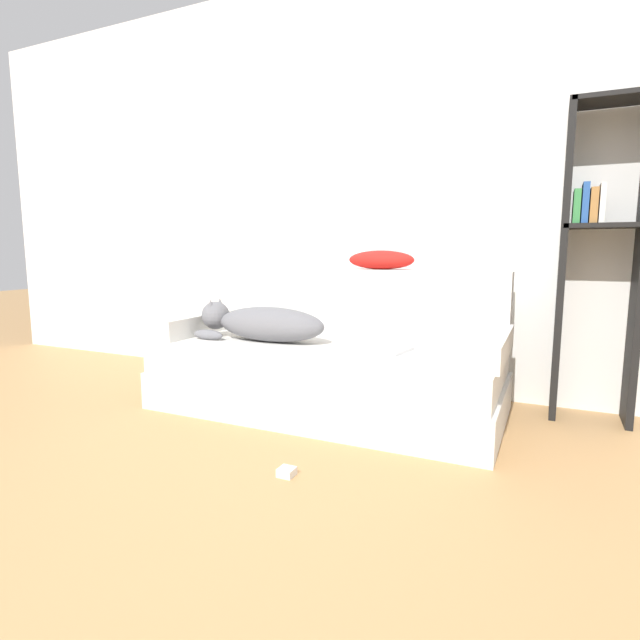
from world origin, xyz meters
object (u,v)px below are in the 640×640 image
at_px(throw_pillow, 381,260).
at_px(dog, 261,323).
at_px(power_adapter, 287,472).
at_px(couch, 327,377).
at_px(laptop, 377,348).
at_px(bookshelf, 599,247).

bearing_deg(throw_pillow, dog, -139.70).
distance_m(dog, power_adapter, 1.11).
distance_m(couch, throw_pillow, 0.81).
relative_size(throw_pillow, power_adapter, 6.41).
relative_size(couch, throw_pillow, 4.66).
height_order(laptop, power_adapter, laptop).
bearing_deg(power_adapter, throw_pillow, 91.27).
bearing_deg(couch, power_adapter, -76.42).
distance_m(bookshelf, power_adapter, 1.99).
distance_m(couch, power_adapter, 0.92).
height_order(dog, throw_pillow, throw_pillow).
relative_size(bookshelf, power_adapter, 25.77).
relative_size(couch, laptop, 5.29).
relative_size(couch, dog, 2.37).
xyz_separation_m(laptop, power_adapter, (-0.11, -0.82, -0.38)).
bearing_deg(dog, laptop, 2.12).
bearing_deg(throw_pillow, power_adapter, -88.73).
height_order(throw_pillow, bookshelf, bookshelf).
relative_size(couch, power_adapter, 29.89).
relative_size(laptop, bookshelf, 0.22).
height_order(couch, power_adapter, couch).
height_order(dog, laptop, dog).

